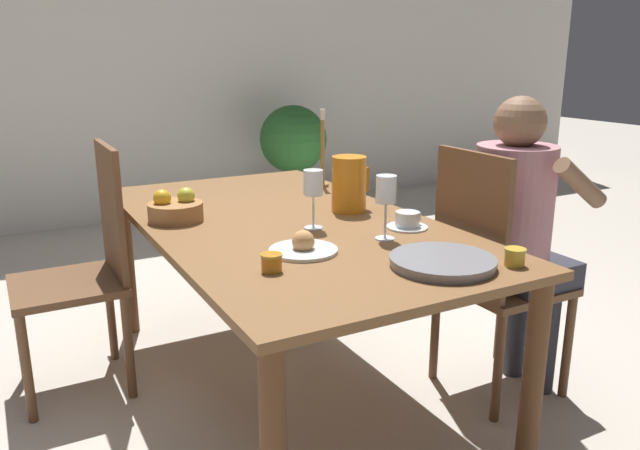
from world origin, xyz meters
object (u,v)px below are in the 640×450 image
(person_seated, at_px, (519,223))
(candlestick_tall, at_px, (323,156))
(chair_opposite, at_px, (86,265))
(wine_glass_water, at_px, (313,185))
(chair_person_side, at_px, (490,271))
(jam_jar_red, at_px, (272,262))
(fruit_bowl, at_px, (175,209))
(serving_tray, at_px, (443,262))
(bread_plate, at_px, (303,247))
(wine_glass_juice, at_px, (386,193))
(potted_plant, at_px, (293,145))
(jam_jar_amber, at_px, (515,256))
(red_pitcher, at_px, (349,184))
(teacup_near_person, at_px, (407,221))

(person_seated, bearing_deg, candlestick_tall, -158.64)
(chair_opposite, xyz_separation_m, candlestick_tall, (1.12, 0.06, 0.34))
(person_seated, relative_size, wine_glass_water, 5.48)
(chair_person_side, height_order, candlestick_tall, candlestick_tall)
(jam_jar_red, bearing_deg, fruit_bowl, 97.05)
(serving_tray, bearing_deg, bread_plate, 133.24)
(wine_glass_juice, bearing_deg, potted_plant, 69.84)
(bread_plate, bearing_deg, jam_jar_amber, -39.96)
(chair_person_side, relative_size, potted_plant, 1.08)
(chair_opposite, bearing_deg, potted_plant, -42.79)
(jam_jar_amber, bearing_deg, candlestick_tall, 88.26)
(red_pitcher, bearing_deg, serving_tray, -98.07)
(wine_glass_juice, distance_m, candlestick_tall, 0.90)
(candlestick_tall, bearing_deg, bread_plate, -122.12)
(person_seated, distance_m, fruit_bowl, 1.32)
(chair_opposite, distance_m, bread_plate, 1.01)
(chair_opposite, height_order, jam_jar_amber, chair_opposite)
(chair_person_side, distance_m, wine_glass_water, 0.78)
(person_seated, height_order, wine_glass_water, person_seated)
(teacup_near_person, relative_size, candlestick_tall, 0.41)
(bread_plate, xyz_separation_m, jam_jar_red, (-0.17, -0.12, 0.01))
(red_pitcher, xyz_separation_m, wine_glass_water, (-0.25, -0.16, 0.05))
(jam_jar_amber, bearing_deg, bread_plate, 140.04)
(person_seated, height_order, bread_plate, person_seated)
(chair_person_side, relative_size, person_seated, 0.84)
(bread_plate, distance_m, jam_jar_amber, 0.66)
(wine_glass_water, bearing_deg, potted_plant, 65.43)
(red_pitcher, xyz_separation_m, jam_jar_amber, (0.10, -0.82, -0.08))
(fruit_bowl, bearing_deg, chair_opposite, 145.16)
(jam_jar_red, bearing_deg, candlestick_tall, 54.28)
(chair_opposite, height_order, wine_glass_juice, chair_opposite)
(fruit_bowl, relative_size, candlestick_tall, 0.57)
(teacup_near_person, bearing_deg, wine_glass_water, 152.67)
(fruit_bowl, bearing_deg, chair_person_side, -29.61)
(wine_glass_water, distance_m, candlestick_tall, 0.74)
(chair_opposite, height_order, person_seated, person_seated)
(wine_glass_juice, distance_m, serving_tray, 0.36)
(potted_plant, bearing_deg, jam_jar_amber, -104.82)
(person_seated, height_order, teacup_near_person, person_seated)
(candlestick_tall, xyz_separation_m, potted_plant, (0.85, 2.06, -0.27))
(red_pitcher, height_order, jam_jar_amber, red_pitcher)
(serving_tray, relative_size, candlestick_tall, 0.87)
(wine_glass_juice, relative_size, jam_jar_red, 3.48)
(jam_jar_amber, bearing_deg, teacup_near_person, 94.24)
(wine_glass_water, distance_m, potted_plant, 2.98)
(chair_opposite, height_order, teacup_near_person, chair_opposite)
(red_pitcher, height_order, wine_glass_water, red_pitcher)
(bread_plate, relative_size, jam_jar_amber, 3.48)
(wine_glass_water, distance_m, wine_glass_juice, 0.28)
(person_seated, xyz_separation_m, potted_plant, (0.49, 2.98, -0.11))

